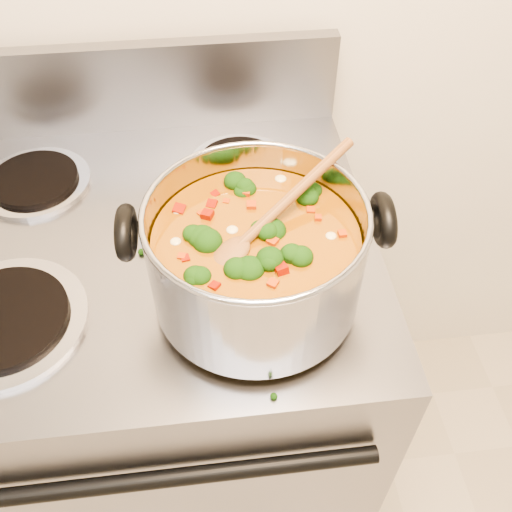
{
  "coord_description": "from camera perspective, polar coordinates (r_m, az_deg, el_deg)",
  "views": [
    {
      "loc": [
        0.12,
        0.53,
        1.55
      ],
      "look_at": [
        0.18,
        1.02,
        1.01
      ],
      "focal_mm": 40.0,
      "sensor_mm": 36.0,
      "label": 1
    }
  ],
  "objects": [
    {
      "name": "wooden_spoon",
      "position": [
        0.69,
        0.61,
        3.19
      ],
      "size": [
        0.21,
        0.17,
        0.08
      ],
      "rotation": [
        0.0,
        0.0,
        0.65
      ],
      "color": "brown",
      "rests_on": "stockpot"
    },
    {
      "name": "electric_range",
      "position": [
        1.25,
        -8.57,
        -12.59
      ],
      "size": [
        0.73,
        0.66,
        1.08
      ],
      "color": "gray",
      "rests_on": "ground"
    },
    {
      "name": "cooktop_crumbs",
      "position": [
        0.72,
        -4.17,
        -12.18
      ],
      "size": [
        0.16,
        0.12,
        0.01
      ],
      "color": "black",
      "rests_on": "electric_range"
    },
    {
      "name": "stockpot",
      "position": [
        0.73,
        -0.03,
        -0.04
      ],
      "size": [
        0.33,
        0.28,
        0.17
      ],
      "rotation": [
        0.0,
        0.0,
        -0.05
      ],
      "color": "#AAABB3",
      "rests_on": "electric_range"
    }
  ]
}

